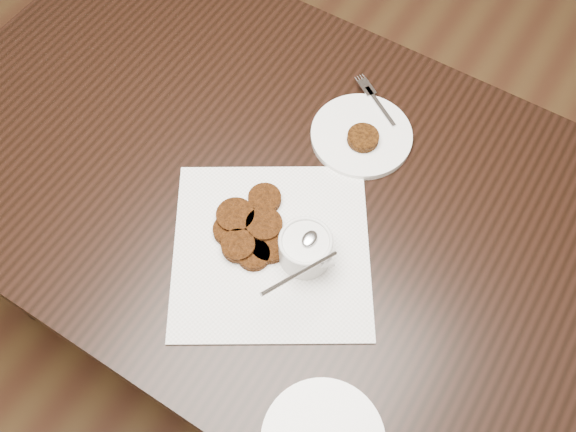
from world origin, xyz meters
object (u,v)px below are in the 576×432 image
Objects in this scene: sauce_ramekin at (306,240)px; table at (263,260)px; plate_with_patty at (362,133)px; napkin at (271,249)px.

table is at bearing 149.07° from sauce_ramekin.
plate_with_patty is (0.12, 0.17, 0.39)m from table.
plate_with_patty is at bearing 98.31° from sauce_ramekin.
sauce_ramekin reaches higher than napkin.
sauce_ramekin reaches higher than plate_with_patty.
napkin is at bearing -161.95° from sauce_ramekin.
sauce_ramekin is at bearing -81.69° from plate_with_patty.
napkin is 0.28m from plate_with_patty.
sauce_ramekin is (0.16, -0.10, 0.44)m from table.
table is 3.94× the size of napkin.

